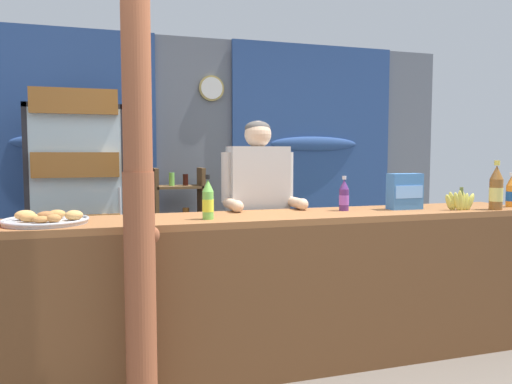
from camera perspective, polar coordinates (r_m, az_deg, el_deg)
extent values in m
plane|color=#665B51|center=(3.85, -1.16, -16.09)|extent=(7.44, 7.44, 0.00)
cube|color=slate|center=(5.22, -6.29, 3.46)|extent=(5.56, 0.12, 2.53)
cube|color=#2D4C89|center=(5.05, -21.27, 6.45)|extent=(1.72, 0.04, 1.95)
ellipsoid|color=#2D4C89|center=(5.03, -21.25, 5.35)|extent=(0.95, 0.10, 0.16)
cube|color=#2D4C89|center=(5.51, 6.65, 6.53)|extent=(1.85, 0.04, 1.95)
ellipsoid|color=#2D4C89|center=(5.49, 6.73, 5.52)|extent=(1.02, 0.10, 0.16)
cylinder|color=tan|center=(5.20, -5.15, 11.81)|extent=(0.26, 0.03, 0.26)
cylinder|color=white|center=(5.19, -5.11, 11.83)|extent=(0.22, 0.01, 0.22)
cube|color=beige|center=(5.05, -16.41, 6.72)|extent=(0.24, 0.02, 0.18)
cube|color=#935B33|center=(3.09, 1.20, -2.98)|extent=(3.75, 0.54, 0.04)
cube|color=brown|center=(2.97, 2.77, -12.94)|extent=(3.75, 0.04, 0.93)
cube|color=brown|center=(4.14, 26.31, -8.36)|extent=(0.08, 0.49, 0.93)
cylinder|color=#995133|center=(2.59, -13.14, -11.84)|extent=(0.15, 0.15, 1.26)
cylinder|color=#995133|center=(2.54, -13.67, 16.63)|extent=(0.14, 0.14, 1.26)
ellipsoid|color=#995133|center=(2.52, -11.70, -4.86)|extent=(0.06, 0.05, 0.08)
cube|color=#232328|center=(4.83, -19.56, -1.45)|extent=(0.78, 0.04, 1.75)
cube|color=#232328|center=(4.58, -24.33, -1.90)|extent=(0.04, 0.61, 1.75)
cube|color=#232328|center=(4.55, -15.02, -1.70)|extent=(0.04, 0.61, 1.75)
cube|color=#232328|center=(4.54, -19.98, 9.01)|extent=(0.78, 0.61, 0.04)
cube|color=#232328|center=(4.71, -19.42, -11.99)|extent=(0.78, 0.61, 0.08)
cube|color=silver|center=(4.25, -19.86, -1.56)|extent=(0.72, 0.02, 1.59)
cylinder|color=#B7B7BC|center=(4.22, -15.37, -2.17)|extent=(0.02, 0.02, 0.40)
cube|color=silver|center=(4.58, -19.62, -4.62)|extent=(0.70, 0.53, 0.02)
cube|color=brown|center=(4.44, -19.71, -3.46)|extent=(0.66, 0.49, 0.20)
cube|color=silver|center=(4.53, -19.78, 1.66)|extent=(0.70, 0.53, 0.02)
cube|color=brown|center=(4.40, -19.88, 3.02)|extent=(0.66, 0.49, 0.20)
cube|color=silver|center=(4.53, -19.95, 8.00)|extent=(0.70, 0.53, 0.02)
cube|color=brown|center=(4.42, -20.06, 9.53)|extent=(0.66, 0.49, 0.20)
cube|color=brown|center=(4.84, -11.41, -4.50)|extent=(0.04, 0.28, 1.21)
cube|color=brown|center=(4.90, -6.28, -4.32)|extent=(0.04, 0.28, 1.21)
cube|color=brown|center=(4.82, -8.89, 0.58)|extent=(0.44, 0.28, 0.02)
cylinder|color=#75C64C|center=(4.81, -9.68, 1.47)|extent=(0.05, 0.05, 0.13)
cylinder|color=black|center=(4.83, -8.12, 1.40)|extent=(0.05, 0.05, 0.11)
cube|color=brown|center=(4.86, -8.84, -3.70)|extent=(0.44, 0.28, 0.02)
cylinder|color=silver|center=(4.84, -9.62, -2.97)|extent=(0.05, 0.05, 0.10)
cylinder|color=brown|center=(4.86, -8.08, -2.67)|extent=(0.06, 0.06, 0.15)
cube|color=brown|center=(4.92, -8.78, -7.90)|extent=(0.44, 0.28, 0.02)
cylinder|color=silver|center=(4.90, -9.57, -6.99)|extent=(0.06, 0.06, 0.14)
cylinder|color=#56286B|center=(4.92, -8.03, -6.99)|extent=(0.06, 0.06, 0.13)
cube|color=#4CC675|center=(4.74, 10.98, -6.73)|extent=(0.62, 0.62, 0.04)
cube|color=#4CC675|center=(4.62, 13.29, -4.27)|extent=(0.36, 0.29, 0.40)
cylinder|color=#4CC675|center=(5.03, 9.83, -8.62)|extent=(0.04, 0.04, 0.44)
cylinder|color=#4CC675|center=(4.70, 7.83, -9.53)|extent=(0.04, 0.04, 0.44)
cylinder|color=#4CC675|center=(4.89, 13.92, -9.08)|extent=(0.04, 0.04, 0.44)
cylinder|color=#4CC675|center=(4.54, 12.16, -10.08)|extent=(0.04, 0.04, 0.44)
cube|color=#4CC675|center=(4.90, 11.96, -4.95)|extent=(0.27, 0.34, 0.03)
cube|color=#4CC675|center=(4.54, 9.96, -5.67)|extent=(0.27, 0.34, 0.03)
cylinder|color=#28282D|center=(3.60, -1.16, -10.66)|extent=(0.11, 0.11, 0.83)
cylinder|color=#28282D|center=(3.66, 1.57, -10.44)|extent=(0.11, 0.11, 0.83)
cube|color=#BCB7B2|center=(3.51, 0.22, 0.56)|extent=(0.42, 0.20, 0.58)
sphere|color=#DBB28E|center=(3.51, 0.22, 6.66)|extent=(0.19, 0.19, 0.19)
ellipsoid|color=#4C4742|center=(3.52, 0.17, 7.35)|extent=(0.18, 0.18, 0.10)
cylinder|color=#BCB7B2|center=(3.45, -3.36, 1.69)|extent=(0.08, 0.08, 0.35)
cylinder|color=#DBB28E|center=(3.32, -2.72, -1.45)|extent=(0.07, 0.26, 0.07)
sphere|color=#DBB28E|center=(3.19, -2.13, -1.68)|extent=(0.08, 0.08, 0.08)
cylinder|color=#BCB7B2|center=(3.58, 3.66, 1.80)|extent=(0.08, 0.08, 0.35)
cylinder|color=#DBB28E|center=(3.46, 4.54, -1.21)|extent=(0.07, 0.26, 0.07)
sphere|color=#DBB28E|center=(3.34, 5.38, -1.42)|extent=(0.08, 0.08, 0.08)
cylinder|color=brown|center=(3.73, 25.90, -0.25)|extent=(0.09, 0.09, 0.21)
cone|color=brown|center=(3.72, 25.97, 2.05)|extent=(0.09, 0.09, 0.09)
cylinder|color=#E5CC4C|center=(3.72, 26.01, 3.03)|extent=(0.04, 0.04, 0.03)
cylinder|color=#E5D166|center=(3.73, 25.90, -0.25)|extent=(0.09, 0.09, 0.09)
cylinder|color=#56286B|center=(3.35, 10.09, -0.90)|extent=(0.06, 0.06, 0.14)
cone|color=#56286B|center=(3.34, 10.12, 0.87)|extent=(0.06, 0.06, 0.06)
cylinder|color=silver|center=(3.34, 10.13, 1.63)|extent=(0.03, 0.03, 0.02)
cylinder|color=purple|center=(3.35, 10.09, -0.90)|extent=(0.07, 0.07, 0.06)
cylinder|color=#75C64C|center=(2.88, -5.55, -1.55)|extent=(0.07, 0.07, 0.16)
cone|color=#75C64C|center=(2.87, -5.56, 0.77)|extent=(0.07, 0.07, 0.07)
cylinder|color=black|center=(2.87, -5.57, 1.76)|extent=(0.03, 0.03, 0.03)
cylinder|color=yellow|center=(2.88, -5.55, -1.55)|extent=(0.07, 0.07, 0.07)
cylinder|color=orange|center=(3.98, 27.27, -0.43)|extent=(0.07, 0.07, 0.15)
cone|color=orange|center=(3.97, 27.33, 1.15)|extent=(0.07, 0.07, 0.07)
cylinder|color=white|center=(3.97, 27.35, 1.82)|extent=(0.03, 0.03, 0.02)
cylinder|color=#194C99|center=(3.98, 27.27, -0.43)|extent=(0.07, 0.07, 0.07)
cube|color=#3D75B7|center=(3.53, 16.74, 0.07)|extent=(0.23, 0.10, 0.24)
cube|color=#7CB5F7|center=(3.49, 17.24, 0.01)|extent=(0.21, 0.00, 0.09)
cylinder|color=#BCBCC1|center=(2.92, -23.03, -3.22)|extent=(0.43, 0.43, 0.02)
torus|color=#BCBCC1|center=(2.92, -23.04, -2.95)|extent=(0.45, 0.45, 0.02)
ellipsoid|color=tan|center=(2.88, -20.22, -2.53)|extent=(0.10, 0.09, 0.06)
ellipsoid|color=#C68947|center=(3.00, -21.94, -2.37)|extent=(0.09, 0.08, 0.05)
ellipsoid|color=#A36638|center=(2.99, -22.97, -2.47)|extent=(0.10, 0.07, 0.05)
ellipsoid|color=tan|center=(2.99, -25.05, -2.43)|extent=(0.11, 0.09, 0.06)
ellipsoid|color=#C68947|center=(2.90, -24.64, -2.70)|extent=(0.09, 0.06, 0.05)
ellipsoid|color=#B2753D|center=(2.84, -23.50, -2.91)|extent=(0.08, 0.07, 0.04)
ellipsoid|color=#B2753D|center=(2.83, -22.25, -2.82)|extent=(0.08, 0.06, 0.05)
ellipsoid|color=#CCC14C|center=(3.56, 21.33, -1.11)|extent=(0.09, 0.04, 0.13)
ellipsoid|color=#CCC14C|center=(3.58, 21.64, -0.99)|extent=(0.08, 0.03, 0.14)
ellipsoid|color=#CCC14C|center=(3.58, 22.12, -1.03)|extent=(0.07, 0.03, 0.14)
ellipsoid|color=#CCC14C|center=(3.59, 22.48, -0.94)|extent=(0.05, 0.03, 0.15)
ellipsoid|color=#CCC14C|center=(3.62, 22.68, -0.98)|extent=(0.05, 0.04, 0.14)
ellipsoid|color=#CCC14C|center=(3.63, 23.02, -1.05)|extent=(0.06, 0.04, 0.13)
ellipsoid|color=#CCC14C|center=(3.64, 23.39, -1.11)|extent=(0.07, 0.03, 0.12)
ellipsoid|color=#CCC14C|center=(3.68, 23.45, -1.00)|extent=(0.09, 0.05, 0.13)
cylinder|color=olive|center=(3.60, 22.57, 0.13)|extent=(0.02, 0.02, 0.05)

